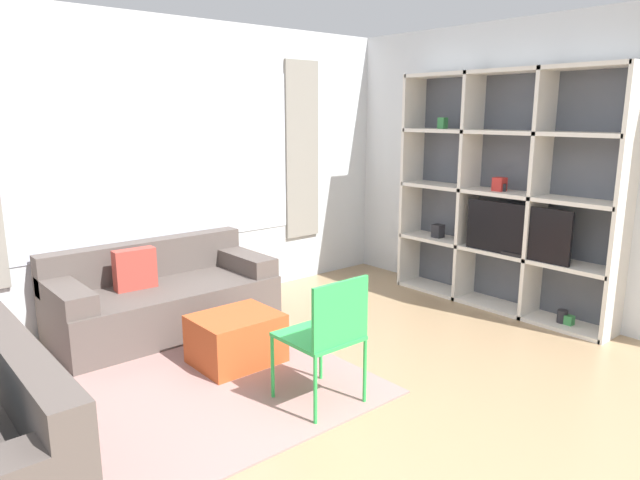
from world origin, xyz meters
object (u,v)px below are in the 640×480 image
object	(u,v)px
folding_chair	(327,330)
ottoman	(236,339)
shelving_unit	(505,195)
couch_main	(162,298)

from	to	relation	value
folding_chair	ottoman	bearing A→B (deg)	-84.32
ottoman	shelving_unit	bearing A→B (deg)	-11.48
shelving_unit	folding_chair	distance (m)	2.65
shelving_unit	couch_main	xyz separation A→B (m)	(-2.76, 1.55, -0.82)
shelving_unit	ottoman	size ratio (longest dim) A/B	3.64
ottoman	couch_main	bearing A→B (deg)	96.12
couch_main	shelving_unit	bearing A→B (deg)	-29.33
shelving_unit	couch_main	world-z (taller)	shelving_unit
couch_main	folding_chair	xyz separation A→B (m)	(0.20, -1.94, 0.24)
folding_chair	shelving_unit	bearing A→B (deg)	-171.27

